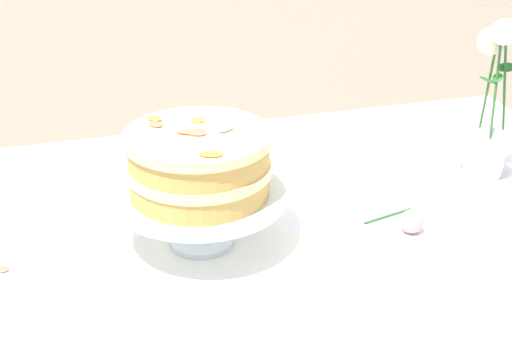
# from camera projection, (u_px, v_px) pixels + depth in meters

# --- Properties ---
(dining_table) EXTENTS (1.40, 1.00, 0.74)m
(dining_table) POSITION_uv_depth(u_px,v_px,m) (294.00, 273.00, 1.44)
(dining_table) COLOR white
(dining_table) RESTS_ON ground
(linen_napkin) EXTENTS (0.36, 0.36, 0.00)m
(linen_napkin) POSITION_uv_depth(u_px,v_px,m) (202.00, 244.00, 1.35)
(linen_napkin) COLOR white
(linen_napkin) RESTS_ON dining_table
(cake_stand) EXTENTS (0.29, 0.29, 0.10)m
(cake_stand) POSITION_uv_depth(u_px,v_px,m) (200.00, 202.00, 1.32)
(cake_stand) COLOR silver
(cake_stand) RESTS_ON linen_napkin
(layer_cake) EXTENTS (0.24, 0.24, 0.11)m
(layer_cake) POSITION_uv_depth(u_px,v_px,m) (199.00, 163.00, 1.29)
(layer_cake) COLOR tan
(layer_cake) RESTS_ON cake_stand
(flower_vase) EXTENTS (0.11, 0.11, 0.33)m
(flower_vase) POSITION_uv_depth(u_px,v_px,m) (490.00, 116.00, 1.56)
(flower_vase) COLOR silver
(flower_vase) RESTS_ON dining_table
(fallen_rose) EXTENTS (0.10, 0.10, 0.04)m
(fallen_rose) POSITION_uv_depth(u_px,v_px,m) (411.00, 221.00, 1.39)
(fallen_rose) COLOR #2D6028
(fallen_rose) RESTS_ON dining_table
(loose_petal_2) EXTENTS (0.04, 0.03, 0.01)m
(loose_petal_2) POSITION_uv_depth(u_px,v_px,m) (0.00, 269.00, 1.28)
(loose_petal_2) COLOR #E56B51
(loose_petal_2) RESTS_ON dining_table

